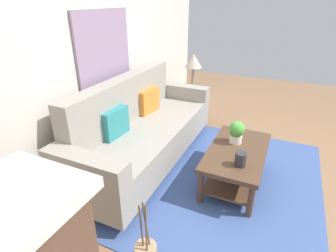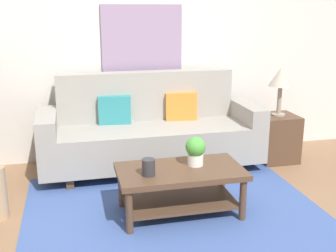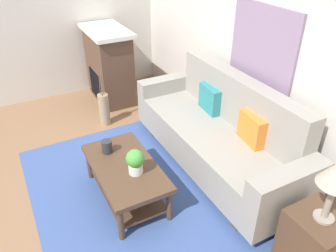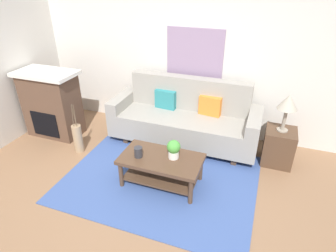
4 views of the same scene
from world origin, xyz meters
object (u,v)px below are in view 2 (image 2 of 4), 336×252
object	(u,v)px
potted_plant_tabletop	(196,150)
table_lamp	(281,79)
side_table	(277,138)
coffee_table	(180,181)
throw_pillow_teal	(115,110)
couch	(151,132)
framed_painting	(142,42)
tabletop_vase	(149,167)
throw_pillow_orange	(181,106)

from	to	relation	value
potted_plant_tabletop	table_lamp	xyz separation A→B (m)	(1.33, 1.02, 0.42)
side_table	table_lamp	xyz separation A→B (m)	(0.00, 0.00, 0.71)
coffee_table	table_lamp	bearing A→B (deg)	35.80
side_table	throw_pillow_teal	bearing A→B (deg)	173.29
couch	framed_painting	xyz separation A→B (m)	(-0.00, 0.47, 0.97)
couch	table_lamp	xyz separation A→B (m)	(1.52, -0.10, 0.56)
throw_pillow_teal	coffee_table	xyz separation A→B (m)	(0.42, -1.30, -0.37)
potted_plant_tabletop	tabletop_vase	bearing A→B (deg)	-163.09
throw_pillow_teal	potted_plant_tabletop	distance (m)	1.37
throw_pillow_teal	throw_pillow_orange	size ratio (longest dim) A/B	1.00
couch	tabletop_vase	world-z (taller)	couch
couch	coffee_table	distance (m)	1.18
coffee_table	side_table	size ratio (longest dim) A/B	1.96
tabletop_vase	couch	bearing A→B (deg)	78.12
coffee_table	side_table	bearing A→B (deg)	35.80
couch	tabletop_vase	xyz separation A→B (m)	(-0.26, -1.25, 0.07)
tabletop_vase	throw_pillow_teal	bearing A→B (deg)	95.15
side_table	throw_pillow_orange	bearing A→B (deg)	168.80
throw_pillow_teal	potted_plant_tabletop	size ratio (longest dim) A/B	1.37
throw_pillow_teal	side_table	size ratio (longest dim) A/B	0.64
potted_plant_tabletop	throw_pillow_orange	bearing A→B (deg)	80.79
throw_pillow_orange	table_lamp	xyz separation A→B (m)	(1.13, -0.22, 0.31)
couch	side_table	distance (m)	1.53
throw_pillow_orange	tabletop_vase	distance (m)	1.53
throw_pillow_teal	side_table	xyz separation A→B (m)	(1.91, -0.22, -0.40)
framed_painting	side_table	bearing A→B (deg)	-20.40
throw_pillow_teal	potted_plant_tabletop	bearing A→B (deg)	-65.17
potted_plant_tabletop	side_table	distance (m)	1.70
coffee_table	side_table	xyz separation A→B (m)	(1.49, 1.07, -0.03)
table_lamp	potted_plant_tabletop	bearing A→B (deg)	-142.70
table_lamp	tabletop_vase	bearing A→B (deg)	-147.13
side_table	table_lamp	size ratio (longest dim) A/B	0.98
couch	framed_painting	distance (m)	1.08
tabletop_vase	potted_plant_tabletop	bearing A→B (deg)	16.91
table_lamp	framed_painting	xyz separation A→B (m)	(-1.52, 0.57, 0.41)
tabletop_vase	potted_plant_tabletop	size ratio (longest dim) A/B	0.54
throw_pillow_orange	coffee_table	bearing A→B (deg)	-105.32
couch	throw_pillow_orange	bearing A→B (deg)	17.79
throw_pillow_orange	tabletop_vase	xyz separation A→B (m)	(-0.65, -1.38, -0.18)
throw_pillow_teal	tabletop_vase	xyz separation A→B (m)	(0.12, -1.38, -0.18)
throw_pillow_teal	potted_plant_tabletop	xyz separation A→B (m)	(0.57, -1.24, -0.11)
tabletop_vase	potted_plant_tabletop	world-z (taller)	potted_plant_tabletop
framed_painting	table_lamp	bearing A→B (deg)	-20.40
throw_pillow_teal	throw_pillow_orange	xyz separation A→B (m)	(0.77, 0.00, 0.00)
coffee_table	table_lamp	world-z (taller)	table_lamp
throw_pillow_teal	framed_painting	xyz separation A→B (m)	(0.39, 0.34, 0.72)
tabletop_vase	table_lamp	world-z (taller)	table_lamp
couch	potted_plant_tabletop	distance (m)	1.14
framed_painting	potted_plant_tabletop	bearing A→B (deg)	-83.28
tabletop_vase	framed_painting	size ratio (longest dim) A/B	0.15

